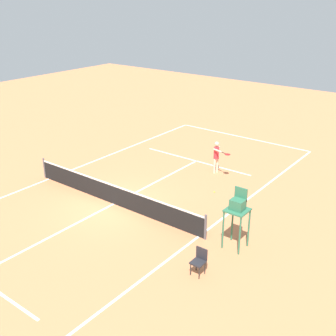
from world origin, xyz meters
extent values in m
plane|color=#D37A4C|center=(0.00, 0.00, 0.00)|extent=(60.00, 60.00, 0.00)
cube|color=white|center=(0.00, -12.27, 0.00)|extent=(9.30, 0.10, 0.01)
cube|color=white|center=(-4.65, 0.00, 0.00)|extent=(0.10, 24.54, 0.01)
cube|color=white|center=(4.65, 0.00, 0.00)|extent=(0.10, 24.54, 0.01)
cube|color=white|center=(0.00, -6.75, 0.00)|extent=(6.97, 0.10, 0.01)
cube|color=white|center=(0.00, 0.00, 0.00)|extent=(0.10, 13.50, 0.01)
cylinder|color=#4C4C51|center=(-4.95, 0.00, 0.54)|extent=(0.10, 0.10, 1.07)
cylinder|color=#4C4C51|center=(4.95, 0.00, 0.54)|extent=(0.10, 0.10, 1.07)
cube|color=black|center=(0.00, 0.00, 0.46)|extent=(9.90, 0.03, 0.91)
cube|color=white|center=(0.00, 0.00, 0.93)|extent=(9.90, 0.04, 0.06)
cylinder|color=beige|center=(-1.80, -6.06, 0.41)|extent=(0.12, 0.12, 0.82)
cylinder|color=beige|center=(-1.75, -5.86, 0.41)|extent=(0.12, 0.12, 0.82)
cylinder|color=red|center=(-1.78, -5.96, 1.13)|extent=(0.28, 0.28, 0.64)
sphere|color=beige|center=(-1.78, -5.96, 1.64)|extent=(0.23, 0.23, 0.23)
cylinder|color=beige|center=(-1.82, -6.14, 1.17)|extent=(0.09, 0.09, 0.57)
cylinder|color=beige|center=(-2.00, -5.71, 1.38)|extent=(0.57, 0.23, 0.09)
cylinder|color=black|center=(-2.40, -5.60, 1.38)|extent=(0.26, 0.10, 0.04)
ellipsoid|color=red|center=(-2.68, -5.53, 1.38)|extent=(0.38, 0.35, 0.04)
sphere|color=#CCE033|center=(-3.03, -3.82, 0.03)|extent=(0.07, 0.07, 0.07)
cylinder|color=#2D6B4C|center=(-6.50, 0.13, 0.78)|extent=(0.07, 0.07, 1.55)
cylinder|color=#2D6B4C|center=(-5.80, 0.13, 0.78)|extent=(0.07, 0.07, 1.55)
cylinder|color=#2D6B4C|center=(-6.50, -0.57, 0.78)|extent=(0.07, 0.07, 1.55)
cylinder|color=#2D6B4C|center=(-5.80, -0.57, 0.78)|extent=(0.07, 0.07, 1.55)
cube|color=#2D6B4C|center=(-6.15, -0.22, 1.58)|extent=(0.80, 0.80, 0.06)
cube|color=#2D6B4C|center=(-6.15, -0.22, 1.81)|extent=(0.50, 0.44, 0.40)
cube|color=#2D6B4C|center=(-6.15, -0.42, 2.16)|extent=(0.50, 0.06, 0.50)
cylinder|color=#262626|center=(-6.15, 2.23, 0.23)|extent=(0.04, 0.04, 0.45)
cylinder|color=#262626|center=(-5.80, 2.23, 0.23)|extent=(0.04, 0.04, 0.45)
cylinder|color=#262626|center=(-6.15, 1.88, 0.23)|extent=(0.04, 0.04, 0.45)
cylinder|color=#262626|center=(-5.80, 1.88, 0.23)|extent=(0.04, 0.04, 0.45)
cube|color=#232328|center=(-5.97, 2.05, 0.48)|extent=(0.44, 0.44, 0.06)
cube|color=#232328|center=(-5.97, 1.83, 0.73)|extent=(0.44, 0.04, 0.44)
camera|label=1|loc=(-12.49, 12.24, 8.92)|focal=45.37mm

